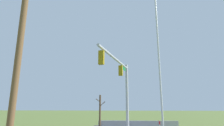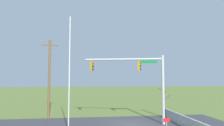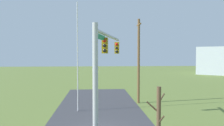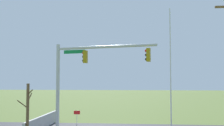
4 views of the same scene
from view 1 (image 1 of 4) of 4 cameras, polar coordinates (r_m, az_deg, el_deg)
The scene contains 6 objects.
retaining_fence at distance 20.27m, azimuth 8.18°, elevation -19.04°, with size 0.20×8.36×1.05m, color #A8A8AD.
signal_mast at distance 16.71m, azimuth 2.98°, elevation -5.69°, with size 7.83×2.18×6.79m.
flagpole at distance 10.12m, azimuth 14.65°, elevation 0.58°, with size 0.10×0.10×9.93m, color silver.
utility_pole at distance 8.30m, azimuth -27.36°, elevation 2.32°, with size 1.90×0.26×8.94m.
bare_tree at distance 20.09m, azimuth -3.80°, elevation -15.18°, with size 1.27×1.02×3.73m.
open_sign at distance 18.13m, azimuth 14.81°, elevation -18.24°, with size 0.56×0.04×1.22m.
Camera 1 is at (-15.42, 0.00, 2.63)m, focal length 28.98 mm.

